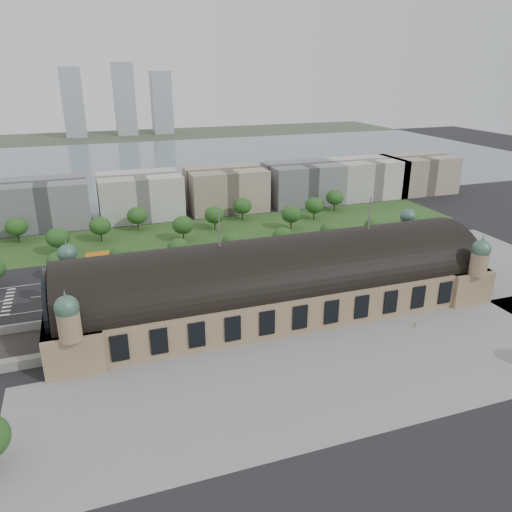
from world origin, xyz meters
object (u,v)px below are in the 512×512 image
object	(u,v)px
parked_car_5	(125,300)
traffic_car_6	(369,257)
parked_car_2	(54,311)
bus_mid	(295,264)
petrol_station	(105,256)
parked_car_3	(145,295)
parked_car_4	(183,294)
traffic_car_2	(82,289)
bus_east	(289,266)
parked_car_0	(96,302)
pedestrian_0	(415,325)
parked_car_6	(185,291)
traffic_car_4	(264,269)
parked_car_1	(94,302)
traffic_car_5	(360,252)
bus_west	(191,279)

from	to	relation	value
parked_car_5	traffic_car_6	bearing A→B (deg)	65.26
parked_car_2	bus_mid	xyz separation A→B (m)	(95.08, 10.08, 1.07)
petrol_station	parked_car_3	distance (m)	41.97
parked_car_5	parked_car_4	bearing A→B (deg)	53.75
traffic_car_6	petrol_station	bearing A→B (deg)	-111.81
traffic_car_6	parked_car_5	xyz separation A→B (m)	(-107.14, -8.99, 0.01)
traffic_car_2	bus_mid	distance (m)	85.78
parked_car_2	parked_car_5	xyz separation A→B (m)	(24.06, 1.54, -0.13)
bus_mid	parked_car_3	bearing A→B (deg)	98.79
petrol_station	traffic_car_6	size ratio (longest dim) A/B	2.92
traffic_car_6	bus_east	distance (m)	38.92
parked_car_0	bus_east	size ratio (longest dim) A/B	0.40
pedestrian_0	petrol_station	bearing A→B (deg)	148.35
petrol_station	parked_car_6	xyz separation A→B (m)	(26.01, -42.29, -2.20)
parked_car_4	parked_car_5	world-z (taller)	parked_car_4
traffic_car_4	parked_car_1	distance (m)	68.86
traffic_car_5	parked_car_2	world-z (taller)	parked_car_2
parked_car_6	bus_mid	world-z (taller)	bus_mid
traffic_car_5	petrol_station	bearing A→B (deg)	78.38
traffic_car_5	traffic_car_6	size ratio (longest dim) A/B	0.88
traffic_car_6	bus_west	distance (m)	80.91
parked_car_6	pedestrian_0	world-z (taller)	pedestrian_0
parked_car_4	bus_mid	bearing A→B (deg)	78.99
parked_car_6	bus_east	xyz separation A→B (m)	(46.22, 8.78, 0.96)
parked_car_6	parked_car_1	bearing A→B (deg)	-123.51
traffic_car_6	parked_car_3	size ratio (longest dim) A/B	1.17
traffic_car_2	traffic_car_4	size ratio (longest dim) A/B	1.25
parked_car_1	bus_west	bearing A→B (deg)	75.49
traffic_car_4	parked_car_6	bearing A→B (deg)	-77.08
parked_car_3	bus_mid	distance (m)	63.85
parked_car_2	traffic_car_4	bearing A→B (deg)	65.73
traffic_car_4	parked_car_6	world-z (taller)	traffic_car_4
parked_car_6	bus_mid	distance (m)	49.83
parked_car_5	bus_west	size ratio (longest dim) A/B	0.41
traffic_car_5	bus_east	distance (m)	38.33
bus_east	traffic_car_5	bearing A→B (deg)	-76.02
traffic_car_2	parked_car_5	distance (m)	20.61
parked_car_4	parked_car_5	size ratio (longest dim) A/B	1.03
parked_car_5	pedestrian_0	distance (m)	101.57
traffic_car_2	bus_mid	xyz separation A→B (m)	(85.55, -6.07, 1.10)
parked_car_4	bus_east	world-z (taller)	bus_east
traffic_car_4	parked_car_6	distance (m)	37.36
parked_car_2	parked_car_4	bearing A→B (deg)	56.15
parked_car_3	pedestrian_0	bearing A→B (deg)	33.77
parked_car_3	bus_west	size ratio (longest dim) A/B	0.34
parked_car_5	traffic_car_5	bearing A→B (deg)	68.52
parked_car_1	parked_car_0	bearing A→B (deg)	15.52
bus_west	parked_car_0	bearing A→B (deg)	102.95
traffic_car_2	bus_east	xyz separation A→B (m)	(82.78, -6.29, 0.94)
parked_car_1	traffic_car_2	bearing A→B (deg)	171.68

